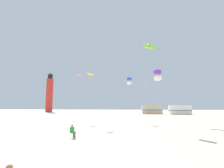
# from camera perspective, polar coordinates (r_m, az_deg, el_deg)

# --- Properties ---
(ground) EXTENTS (200.00, 200.00, 0.00)m
(ground) POSITION_cam_1_polar(r_m,az_deg,el_deg) (9.38, -18.16, -24.63)
(ground) COLOR beige
(kite_flyer_standing) EXTENTS (0.43, 0.55, 1.16)m
(kite_flyer_standing) POSITION_cam_1_polar(r_m,az_deg,el_deg) (15.88, -13.23, -15.15)
(kite_flyer_standing) COLOR #238438
(kite_flyer_standing) RESTS_ON ground
(kite_tube_lime) EXTENTS (2.85, 2.79, 14.51)m
(kite_tube_lime) POSITION_cam_1_polar(r_m,az_deg,el_deg) (33.06, 12.60, 12.31)
(kite_tube_lime) COLOR silver
(kite_tube_lime) RESTS_ON ground
(kite_diamond_rainbow) EXTENTS (2.06, 2.06, 8.32)m
(kite_diamond_rainbow) POSITION_cam_1_polar(r_m,az_deg,el_deg) (30.25, -11.21, 2.34)
(kite_diamond_rainbow) COLOR silver
(kite_diamond_rainbow) RESTS_ON ground
(kite_box_violet) EXTENTS (2.91, 2.35, 6.78)m
(kite_box_violet) POSITION_cam_1_polar(r_m,az_deg,el_deg) (19.52, 15.20, 2.89)
(kite_box_violet) COLOR silver
(kite_box_violet) RESTS_ON ground
(kite_box_blue) EXTENTS (0.87, 0.87, 7.60)m
(kite_box_blue) POSITION_cam_1_polar(r_m,az_deg,el_deg) (29.33, 5.89, 0.99)
(kite_box_blue) COLOR silver
(kite_box_blue) RESTS_ON ground
(kite_diamond_gold) EXTENTS (2.27, 2.38, 7.42)m
(kite_diamond_gold) POSITION_cam_1_polar(r_m,az_deg,el_deg) (24.00, -7.23, 2.66)
(kite_diamond_gold) COLOR silver
(kite_diamond_gold) RESTS_ON ground
(lighthouse_distant) EXTENTS (2.80, 2.80, 16.80)m
(lighthouse_distant) POSITION_cam_1_polar(r_m,az_deg,el_deg) (75.98, -20.45, -2.99)
(lighthouse_distant) COLOR red
(lighthouse_distant) RESTS_ON ground
(rv_van_tan) EXTENTS (6.53, 2.60, 2.80)m
(rv_van_tan) POSITION_cam_1_polar(r_m,az_deg,el_deg) (57.27, 13.38, -8.48)
(rv_van_tan) COLOR #C6B28C
(rv_van_tan) RESTS_ON ground
(rv_van_white) EXTENTS (6.51, 2.54, 2.80)m
(rv_van_white) POSITION_cam_1_polar(r_m,az_deg,el_deg) (56.24, 22.04, -8.18)
(rv_van_white) COLOR white
(rv_van_white) RESTS_ON ground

